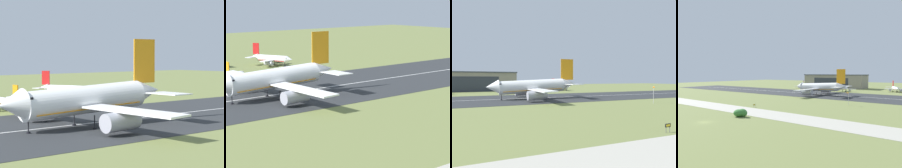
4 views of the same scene
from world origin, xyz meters
The scene contains 5 objects.
runway_strip centered at (0.00, 110.90, 0.03)m, with size 378.72×52.62×0.06m, color #2B2D30.
runway_centreline centered at (0.00, 110.90, 0.07)m, with size 340.85×0.70×0.01m, color silver.
airplane_landing centered at (-13.99, 106.26, 5.91)m, with size 44.36×58.38×19.76m.
airplane_parked_west centered at (-11.28, 147.43, 2.72)m, with size 21.26×16.99×7.77m.
airplane_parked_east centered at (27.24, 170.16, 3.21)m, with size 18.20×22.21×9.92m.
Camera 1 is at (-86.34, 15.13, 16.35)m, focal length 85.00 mm.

